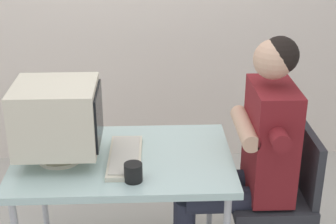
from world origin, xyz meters
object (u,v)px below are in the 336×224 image
keyboard (125,157)px  desk_mug (133,172)px  office_chair (280,191)px  person_seated (249,151)px  desk (123,165)px  crt_monitor (57,117)px

keyboard → desk_mug: bearing=-77.2°
keyboard → office_chair: office_chair is taller
person_seated → desk_mug: person_seated is taller
desk_mug → desk: bearing=103.9°
office_chair → desk_mug: office_chair is taller
crt_monitor → desk_mug: (0.38, -0.22, -0.19)m
office_chair → desk_mug: size_ratio=8.29×
keyboard → desk_mug: size_ratio=4.59×
crt_monitor → desk_mug: crt_monitor is taller
desk → person_seated: 0.67m
person_seated → office_chair: bearing=0.0°
desk_mug → keyboard: bearing=102.8°
office_chair → person_seated: bearing=-180.0°
desk → crt_monitor: (-0.32, -0.02, 0.29)m
crt_monitor → person_seated: (0.99, 0.03, -0.23)m
crt_monitor → office_chair: crt_monitor is taller
desk → crt_monitor: size_ratio=2.73×
office_chair → desk_mug: 0.88m
keyboard → desk_mug: desk_mug is taller
crt_monitor → keyboard: (0.33, -0.01, -0.22)m
crt_monitor → keyboard: bearing=-2.3°
crt_monitor → desk_mug: bearing=-30.7°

